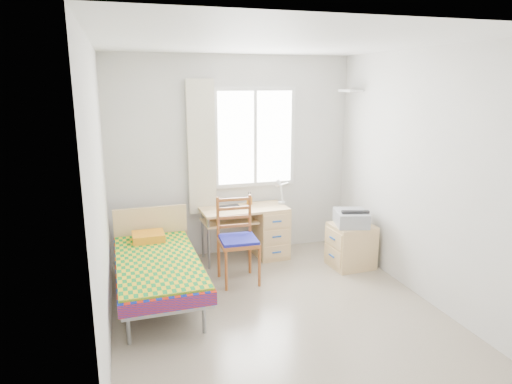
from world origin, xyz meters
The scene contains 17 objects.
floor centered at (0.00, 0.00, 0.00)m, with size 3.50×3.50×0.00m, color #BCAD93.
ceiling centered at (0.00, 0.00, 2.60)m, with size 3.50×3.50×0.00m, color white.
wall_back centered at (0.00, 1.75, 1.30)m, with size 3.20×3.20×0.00m, color silver.
wall_left centered at (-1.60, 0.00, 1.30)m, with size 3.50×3.50×0.00m, color silver.
wall_right centered at (1.60, 0.00, 1.30)m, with size 3.50×3.50×0.00m, color silver.
window centered at (0.30, 1.73, 1.55)m, with size 1.10×0.04×1.30m.
curtain centered at (-0.42, 1.68, 1.45)m, with size 0.35×0.05×1.70m, color beige.
floating_shelf centered at (1.49, 1.40, 2.15)m, with size 0.20×0.32×0.03m, color white.
bed centered at (-1.11, 0.65, 0.38)m, with size 0.88×1.84×0.79m.
desk centered at (0.35, 1.44, 0.38)m, with size 1.12×0.56×0.69m.
chair centered at (-0.18, 0.82, 0.55)m, with size 0.44×0.44×0.99m.
cabinet centered at (1.27, 0.80, 0.27)m, with size 0.53×0.47×0.55m.
printer centered at (1.25, 0.80, 0.64)m, with size 0.47×0.51×0.19m.
laptop centered at (-0.12, 1.48, 0.70)m, with size 0.29×0.19×0.02m, color black.
pen_cup centered at (0.18, 1.60, 0.73)m, with size 0.07×0.07×0.09m, color orange.
task_lamp centered at (0.54, 1.38, 0.92)m, with size 0.21×0.31×0.37m.
book centered at (-0.15, 1.43, 0.59)m, with size 0.14×0.20×0.01m, color gray.
Camera 1 is at (-1.42, -3.99, 2.26)m, focal length 32.00 mm.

